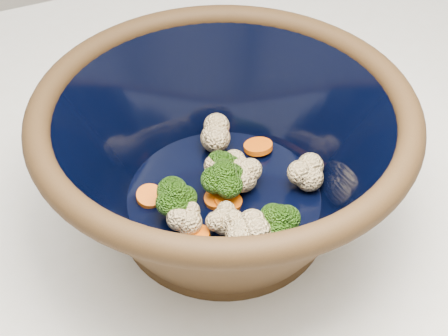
# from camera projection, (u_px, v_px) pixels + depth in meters

# --- Properties ---
(mixing_bowl) EXTENTS (0.44, 0.44, 0.16)m
(mixing_bowl) POSITION_uv_depth(u_px,v_px,m) (224.00, 157.00, 0.61)
(mixing_bowl) COLOR black
(mixing_bowl) RESTS_ON counter
(vegetable_pile) EXTENTS (0.19, 0.18, 0.05)m
(vegetable_pile) POSITION_uv_depth(u_px,v_px,m) (229.00, 186.00, 0.63)
(vegetable_pile) COLOR #608442
(vegetable_pile) RESTS_ON mixing_bowl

